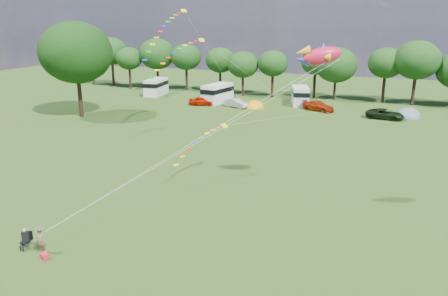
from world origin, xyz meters
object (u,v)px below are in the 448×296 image
at_px(campervan_a, 156,86).
at_px(tent_greyblue, 408,117).
at_px(car_a, 202,101).
at_px(camp_chair, 26,236).
at_px(fish_kite, 318,56).
at_px(car_d, 385,114).
at_px(big_tree, 76,53).
at_px(kite_flyer, 41,241).
at_px(campervan_b, 217,93).
at_px(campervan_c, 300,95).
at_px(car_c, 318,106).
at_px(tent_orange, 254,108).
at_px(car_b, 237,103).

height_order(campervan_a, tent_greyblue, campervan_a).
xyz_separation_m(car_a, camp_chair, (9.33, -46.06, 0.10)).
distance_m(car_a, fish_kite, 41.82).
relative_size(campervan_a, camp_chair, 4.75).
bearing_deg(car_d, campervan_a, 89.47).
xyz_separation_m(big_tree, fish_kite, (36.45, -18.55, 1.94)).
xyz_separation_m(car_a, fish_kite, (23.94, -32.72, 10.26)).
xyz_separation_m(kite_flyer, fish_kite, (13.28, 13.51, 10.15)).
bearing_deg(camp_chair, car_a, 78.91).
bearing_deg(fish_kite, camp_chair, -160.79).
height_order(camp_chair, fish_kite, fish_kite).
distance_m(car_a, campervan_a, 13.47).
relative_size(car_d, campervan_b, 0.78).
distance_m(big_tree, car_a, 20.65).
xyz_separation_m(campervan_c, tent_greyblue, (16.41, -3.71, -1.54)).
relative_size(campervan_c, tent_greyblue, 1.61).
distance_m(car_c, tent_orange, 9.86).
height_order(car_c, tent_greyblue, car_c).
bearing_deg(car_c, campervan_a, 107.02).
bearing_deg(fish_kite, big_tree, 129.83).
bearing_deg(car_a, car_b, -102.72).
bearing_deg(campervan_a, car_a, -124.80).
xyz_separation_m(car_b, tent_greyblue, (25.25, 2.28, -0.66)).
bearing_deg(car_d, fish_kite, -179.24).
relative_size(campervan_a, campervan_c, 0.99).
relative_size(tent_orange, camp_chair, 2.52).
xyz_separation_m(car_d, kite_flyer, (-17.39, -46.41, 0.10)).
distance_m(car_b, tent_greyblue, 25.36).
bearing_deg(tent_orange, car_a, -173.71).
bearing_deg(campervan_c, campervan_b, 87.62).
xyz_separation_m(car_d, tent_greyblue, (3.08, 2.47, -0.69)).
height_order(car_c, campervan_b, campervan_b).
bearing_deg(car_a, car_c, -98.42).
distance_m(campervan_b, tent_greyblue, 29.69).
relative_size(car_c, camp_chair, 3.60).
relative_size(tent_greyblue, camp_chair, 2.97).
bearing_deg(big_tree, camp_chair, -55.60).
relative_size(campervan_b, fish_kite, 1.93).
bearing_deg(kite_flyer, big_tree, 96.34).
relative_size(car_b, campervan_a, 0.61).
distance_m(car_b, kite_flyer, 46.85).
distance_m(campervan_c, kite_flyer, 52.76).
bearing_deg(fish_kite, tent_orange, 91.21).
distance_m(big_tree, campervan_b, 23.38).
bearing_deg(tent_orange, tent_greyblue, 4.32).
bearing_deg(campervan_c, tent_greyblue, -119.17).
height_order(car_a, kite_flyer, kite_flyer).
bearing_deg(car_b, tent_orange, -58.07).
xyz_separation_m(car_b, campervan_c, (8.84, 5.99, 0.88)).
relative_size(campervan_a, campervan_b, 0.95).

